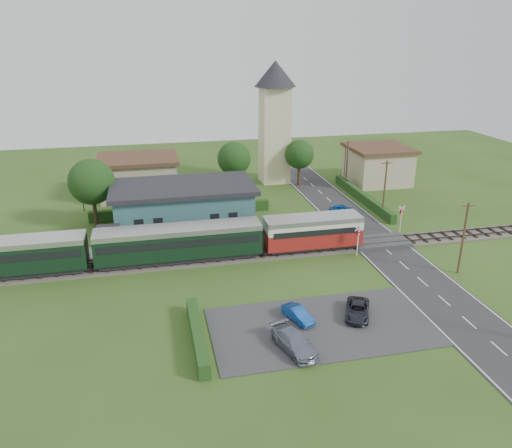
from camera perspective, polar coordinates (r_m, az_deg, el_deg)
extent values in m
plane|color=#2D4C19|center=(49.94, 4.48, -4.15)|extent=(120.00, 120.00, 0.00)
cube|color=#4C443D|center=(51.64, 3.84, -3.13)|extent=(76.00, 3.20, 0.20)
cube|color=#3F3F47|center=(50.88, 4.08, -3.13)|extent=(76.00, 0.08, 0.15)
cube|color=#3F3F47|center=(52.14, 3.63, -2.50)|extent=(76.00, 0.08, 0.15)
cube|color=#28282B|center=(53.50, 14.80, -3.02)|extent=(6.00, 70.00, 0.05)
cube|color=#333335|center=(39.52, 7.43, -11.53)|extent=(17.00, 9.00, 0.08)
cube|color=#333335|center=(55.05, 13.91, -2.01)|extent=(6.20, 3.40, 0.45)
cube|color=gray|center=(52.82, -7.62, -2.56)|extent=(30.00, 3.00, 0.45)
cube|color=beige|center=(52.35, -16.44, -1.80)|extent=(2.00, 2.00, 2.40)
cube|color=#232328|center=(51.89, -16.58, -0.50)|extent=(2.30, 2.30, 0.15)
cube|color=#336362|center=(57.43, -8.26, 1.70)|extent=(15.00, 8.00, 4.80)
cube|color=#232328|center=(56.62, -8.40, 4.23)|extent=(16.00, 9.00, 0.50)
cube|color=#232328|center=(54.20, -7.85, -0.94)|extent=(1.20, 0.12, 2.20)
cube|color=black|center=(53.64, -13.24, -0.06)|extent=(1.00, 0.12, 1.20)
cube|color=black|center=(53.62, -11.11, 0.10)|extent=(1.00, 0.12, 1.20)
cube|color=black|center=(54.01, -4.75, 0.59)|extent=(1.00, 0.12, 1.20)
cube|color=black|center=(54.29, -2.66, 0.75)|extent=(1.00, 0.12, 1.20)
cube|color=#232328|center=(52.12, 6.40, -2.39)|extent=(9.00, 2.20, 0.50)
cube|color=maroon|center=(51.73, 6.44, -1.38)|extent=(10.00, 2.80, 1.80)
cube|color=silver|center=(51.27, 6.50, -0.09)|extent=(10.00, 2.82, 0.90)
cube|color=black|center=(51.40, 6.48, -0.45)|extent=(9.00, 2.88, 0.60)
cube|color=#ADADAE|center=(51.04, 6.53, 0.59)|extent=(10.00, 2.90, 0.45)
cube|color=#232328|center=(49.69, -8.67, -3.73)|extent=(15.20, 2.20, 0.50)
cube|color=black|center=(49.08, -8.77, -2.13)|extent=(16.00, 2.80, 2.60)
cube|color=black|center=(48.93, -8.79, -1.70)|extent=(15.40, 2.86, 0.70)
cube|color=#ADADAE|center=(48.56, -8.86, -0.62)|extent=(16.00, 2.90, 0.50)
cube|color=beige|center=(74.88, 2.13, 10.09)|extent=(4.00, 4.00, 14.00)
cone|color=#232328|center=(73.72, 2.22, 16.82)|extent=(6.00, 6.00, 3.60)
cube|color=tan|center=(70.69, -13.26, 5.13)|extent=(10.00, 8.00, 5.00)
cube|color=#472D1E|center=(70.01, -13.44, 7.29)|extent=(10.80, 8.80, 0.50)
cube|color=tan|center=(77.34, 13.74, 6.44)|extent=(8.00, 8.00, 5.00)
cube|color=#472D1E|center=(76.72, 13.91, 8.42)|extent=(8.80, 8.80, 0.50)
cube|color=#193814|center=(37.43, -6.71, -12.51)|extent=(0.80, 9.00, 1.20)
cube|color=#193814|center=(68.49, 12.08, 3.05)|extent=(0.80, 18.00, 1.20)
cube|color=#193814|center=(62.25, -8.52, 1.52)|extent=(22.00, 0.80, 1.30)
cylinder|color=#332316|center=(60.62, -17.93, 1.58)|extent=(0.44, 0.44, 4.12)
sphere|color=#143311|center=(59.65, -18.29, 4.60)|extent=(5.20, 5.20, 5.20)
cylinder|color=#332316|center=(69.86, -2.49, 5.00)|extent=(0.44, 0.44, 3.85)
sphere|color=#143311|center=(69.06, -2.53, 7.48)|extent=(4.60, 4.60, 4.60)
cylinder|color=#332316|center=(74.06, 4.92, 5.76)|extent=(0.44, 0.44, 3.58)
sphere|color=#143311|center=(73.35, 4.99, 7.94)|extent=(4.20, 4.20, 4.20)
cylinder|color=#473321|center=(49.61, 22.59, -1.56)|extent=(0.22, 0.22, 7.00)
cube|color=#473321|center=(48.56, 23.11, 1.93)|extent=(1.40, 0.10, 0.10)
cylinder|color=#473321|center=(62.50, 14.49, 3.90)|extent=(0.22, 0.22, 7.00)
cube|color=#473321|center=(61.67, 14.76, 6.74)|extent=(1.40, 0.10, 0.10)
cylinder|color=#473321|center=(72.98, 10.34, 6.65)|extent=(0.22, 0.22, 7.00)
cube|color=#473321|center=(72.27, 10.51, 9.11)|extent=(1.40, 0.10, 0.10)
cylinder|color=silver|center=(51.11, 11.55, -2.09)|extent=(0.12, 0.12, 3.00)
cube|color=#232328|center=(50.69, 11.64, -0.94)|extent=(0.35, 0.18, 0.55)
sphere|color=#FF190C|center=(50.54, 11.70, -0.83)|extent=(0.14, 0.14, 0.14)
sphere|color=#FF190C|center=(50.65, 11.68, -1.15)|extent=(0.14, 0.14, 0.14)
cube|color=silver|center=(50.55, 11.67, -0.52)|extent=(0.84, 0.05, 0.55)
cube|color=silver|center=(50.55, 11.67, -0.52)|extent=(0.84, 0.05, 0.55)
cylinder|color=silver|center=(58.17, 16.19, 0.37)|extent=(0.12, 0.12, 3.00)
cube|color=#232328|center=(57.81, 16.30, 1.39)|extent=(0.35, 0.18, 0.55)
sphere|color=#FF190C|center=(57.66, 16.37, 1.49)|extent=(0.14, 0.14, 0.14)
sphere|color=#FF190C|center=(57.76, 16.34, 1.21)|extent=(0.14, 0.14, 0.14)
cube|color=silver|center=(57.68, 16.34, 1.77)|extent=(0.84, 0.05, 0.55)
cube|color=silver|center=(57.68, 16.34, 1.77)|extent=(0.84, 0.05, 0.55)
cylinder|color=#3F3F47|center=(66.41, -19.29, 3.47)|extent=(0.14, 0.14, 5.00)
sphere|color=orange|center=(65.75, -19.55, 5.55)|extent=(0.30, 0.30, 0.30)
cylinder|color=#3F3F47|center=(78.37, 10.14, 6.90)|extent=(0.14, 0.14, 5.00)
sphere|color=orange|center=(77.81, 10.26, 8.68)|extent=(0.30, 0.30, 0.30)
imported|color=#094A9D|center=(63.18, 9.83, 1.69)|extent=(3.46, 2.05, 1.10)
imported|color=#14489F|center=(39.78, 4.80, -10.23)|extent=(2.11, 3.35, 1.04)
imported|color=gray|center=(36.37, 4.39, -13.29)|extent=(3.03, 4.77, 1.29)
imported|color=#21222C|center=(40.94, 11.53, -9.61)|extent=(3.27, 4.28, 1.08)
imported|color=gray|center=(52.99, 0.18, -0.86)|extent=(0.77, 0.55, 1.97)
imported|color=gray|center=(52.58, -11.96, -1.79)|extent=(0.74, 0.85, 1.52)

